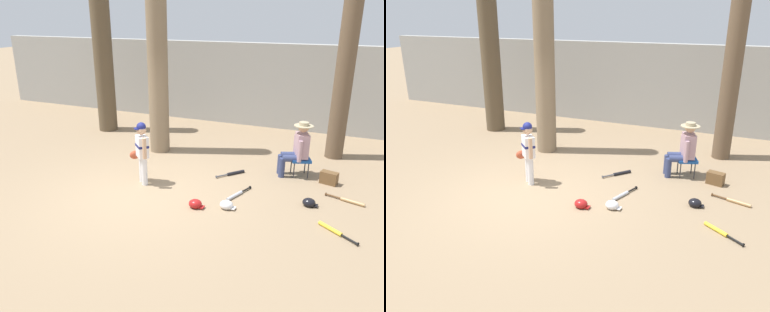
# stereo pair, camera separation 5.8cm
# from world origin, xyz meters

# --- Properties ---
(ground_plane) EXTENTS (60.00, 60.00, 0.00)m
(ground_plane) POSITION_xyz_m (0.00, 0.00, 0.00)
(ground_plane) COLOR #937A5B
(concrete_back_wall) EXTENTS (18.00, 0.36, 2.50)m
(concrete_back_wall) POSITION_xyz_m (0.00, 5.85, 1.25)
(concrete_back_wall) COLOR #9E9E99
(concrete_back_wall) RESTS_ON ground
(tree_near_player) EXTENTS (0.66, 0.66, 5.73)m
(tree_near_player) POSITION_xyz_m (-0.91, 2.48, 2.55)
(tree_near_player) COLOR #7F6B51
(tree_near_player) RESTS_ON ground
(tree_behind_spectator) EXTENTS (0.60, 0.60, 5.93)m
(tree_behind_spectator) POSITION_xyz_m (3.24, 3.73, 2.67)
(tree_behind_spectator) COLOR brown
(tree_behind_spectator) RESTS_ON ground
(young_ballplayer) EXTENTS (0.57, 0.45, 1.31)m
(young_ballplayer) POSITION_xyz_m (-0.28, 0.53, 0.74)
(young_ballplayer) COLOR white
(young_ballplayer) RESTS_ON ground
(folding_stool) EXTENTS (0.51, 0.51, 0.41)m
(folding_stool) POSITION_xyz_m (2.64, 2.21, 0.36)
(folding_stool) COLOR #194C9E
(folding_stool) RESTS_ON ground
(seated_spectator) EXTENTS (0.67, 0.54, 1.20)m
(seated_spectator) POSITION_xyz_m (2.55, 2.18, 0.64)
(seated_spectator) COLOR navy
(seated_spectator) RESTS_ON ground
(handbag_beside_stool) EXTENTS (0.37, 0.26, 0.26)m
(handbag_beside_stool) POSITION_xyz_m (3.28, 2.01, 0.13)
(handbag_beside_stool) COLOR brown
(handbag_beside_stool) RESTS_ON ground
(tree_far_left) EXTENTS (0.72, 0.72, 5.41)m
(tree_far_left) POSITION_xyz_m (-3.22, 3.54, 2.36)
(tree_far_left) COLOR brown
(tree_far_left) RESTS_ON ground
(bat_aluminum_silver) EXTENTS (0.31, 0.73, 0.07)m
(bat_aluminum_silver) POSITION_xyz_m (1.70, 0.69, 0.03)
(bat_aluminum_silver) COLOR #B7BCC6
(bat_aluminum_silver) RESTS_ON ground
(bat_yellow_trainer) EXTENTS (0.65, 0.50, 0.07)m
(bat_yellow_trainer) POSITION_xyz_m (3.52, 0.06, 0.03)
(bat_yellow_trainer) COLOR yellow
(bat_yellow_trainer) RESTS_ON ground
(bat_black_composite) EXTENTS (0.50, 0.59, 0.07)m
(bat_black_composite) POSITION_xyz_m (1.32, 1.69, 0.03)
(bat_black_composite) COLOR black
(bat_black_composite) RESTS_ON ground
(bat_wood_tan) EXTENTS (0.73, 0.28, 0.07)m
(bat_wood_tan) POSITION_xyz_m (3.71, 1.27, 0.03)
(bat_wood_tan) COLOR tan
(bat_wood_tan) RESTS_ON ground
(batting_helmet_red) EXTENTS (0.29, 0.22, 0.17)m
(batting_helmet_red) POSITION_xyz_m (1.15, -0.05, 0.07)
(batting_helmet_red) COLOR #A81919
(batting_helmet_red) RESTS_ON ground
(batting_helmet_black) EXTENTS (0.28, 0.21, 0.16)m
(batting_helmet_black) POSITION_xyz_m (3.04, 0.83, 0.07)
(batting_helmet_black) COLOR black
(batting_helmet_black) RESTS_ON ground
(batting_helmet_white) EXTENTS (0.29, 0.22, 0.17)m
(batting_helmet_white) POSITION_xyz_m (1.68, 0.14, 0.07)
(batting_helmet_white) COLOR silver
(batting_helmet_white) RESTS_ON ground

